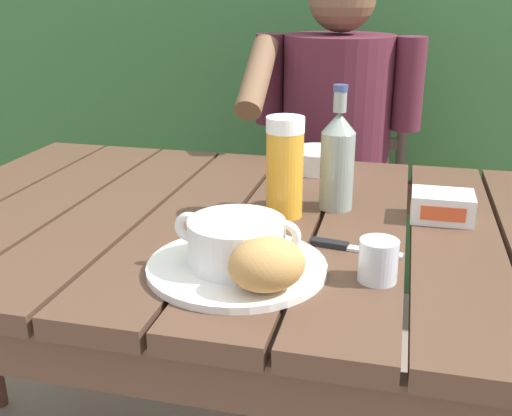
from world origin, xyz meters
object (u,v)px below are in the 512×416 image
Objects in this scene: soup_bowl at (237,241)px; bread_roll at (267,265)px; beer_glass at (285,167)px; person_eating at (333,140)px; water_glass_small at (378,260)px; table_knife at (346,247)px; butter_tub at (442,206)px; beer_bottle at (337,159)px; diner_bowl at (318,160)px; serving_plate at (237,267)px; chair_near_diner at (338,197)px.

bread_roll is at bearing -49.40° from soup_bowl.
beer_glass is (-0.04, 0.34, 0.05)m from bread_roll.
person_eating reaches higher than bread_roll.
table_knife is (-0.06, 0.11, -0.03)m from water_glass_small.
bread_roll reaches higher than butter_tub.
diner_bowl is at bearing 105.81° from beer_bottle.
bread_roll is at bearing -115.17° from table_knife.
person_eating is 7.76× the size of table_knife.
beer_bottle is 2.14× the size of butter_tub.
table_knife is (0.14, -0.14, -0.09)m from beer_glass.
beer_glass reaches higher than table_knife.
beer_glass reaches higher than serving_plate.
water_glass_small is at bearing -109.75° from butter_tub.
beer_bottle is at bearing 102.00° from table_knife.
water_glass_small is 0.31m from butter_tub.
chair_near_diner reaches higher than table_knife.
diner_bowl is (-0.28, 0.28, -0.00)m from butter_tub.
butter_tub is (0.26, 0.39, -0.02)m from bread_roll.
chair_near_diner reaches higher than bread_roll.
beer_bottle is at bearing -84.73° from chair_near_diner.
person_eating is at bearing 98.47° from table_knife.
beer_bottle is at bearing 70.42° from serving_plate.
chair_near_diner is at bearing 87.81° from soup_bowl.
person_eating reaches higher than butter_tub.
beer_glass is at bearing 84.75° from soup_bowl.
person_eating is 4.96× the size of beer_bottle.
butter_tub is 0.82× the size of diner_bowl.
diner_bowl is at bearing -89.52° from person_eating.
beer_bottle reaches higher than soup_bowl.
person_eating reaches higher than diner_bowl.
beer_bottle is at bearing 82.77° from bread_roll.
serving_plate is at bearing -94.20° from diner_bowl.
beer_bottle reaches higher than serving_plate.
beer_bottle is at bearing 35.93° from beer_glass.
water_glass_small is 0.57× the size of butter_tub.
diner_bowl is (0.04, 0.59, 0.02)m from serving_plate.
diner_bowl is at bearing 104.16° from table_knife.
beer_glass is 2.95× the size of water_glass_small.
water_glass_small reaches higher than butter_tub.
bread_roll reaches higher than serving_plate.
table_knife is at bearing 64.83° from bread_roll.
water_glass_small is 0.13m from table_knife.
water_glass_small is (0.15, 0.09, -0.02)m from bread_roll.
beer_glass reaches higher than butter_tub.
diner_bowl is (-0.17, 0.57, -0.01)m from water_glass_small.
chair_near_diner reaches higher than water_glass_small.
person_eating is 18.61× the size of water_glass_small.
water_glass_small is (0.17, -1.11, 0.28)m from chair_near_diner.
soup_bowl reaches higher than diner_bowl.
person_eating is 6.31× the size of beer_glass.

